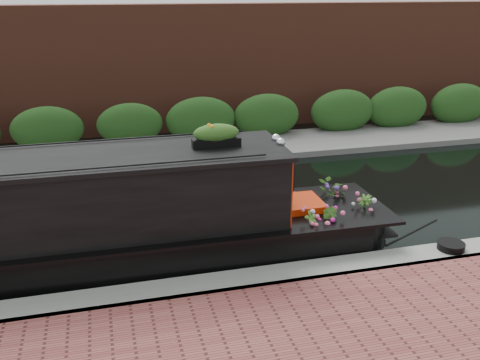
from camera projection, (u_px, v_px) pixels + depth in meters
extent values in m
plane|color=black|center=(146.00, 217.00, 11.09)|extent=(80.00, 80.00, 0.00)
cube|color=gray|center=(167.00, 303.00, 8.09)|extent=(40.00, 0.60, 0.50)
cube|color=#61615D|center=(132.00, 158.00, 14.90)|extent=(40.00, 2.40, 0.34)
cube|color=#1E4316|center=(130.00, 149.00, 15.72)|extent=(40.00, 1.10, 2.80)
cube|color=brown|center=(125.00, 132.00, 17.63)|extent=(40.00, 1.00, 8.00)
cube|color=black|center=(20.00, 203.00, 8.39)|extent=(8.46, 1.74, 1.24)
cube|color=black|center=(14.00, 164.00, 8.17)|extent=(8.60, 1.88, 0.07)
cube|color=red|center=(277.00, 180.00, 9.41)|extent=(0.08, 1.60, 1.24)
cube|color=black|center=(219.00, 200.00, 8.35)|extent=(0.83, 0.04, 0.50)
cube|color=red|center=(301.00, 212.00, 9.75)|extent=(0.75, 0.84, 0.46)
sphere|color=silver|center=(281.00, 142.00, 9.05)|extent=(0.16, 0.16, 0.16)
sphere|color=silver|center=(276.00, 138.00, 9.28)|extent=(0.16, 0.16, 0.16)
cube|color=black|center=(216.00, 142.00, 8.89)|extent=(0.81, 0.22, 0.14)
ellipsoid|color=orange|center=(216.00, 132.00, 8.83)|extent=(0.89, 0.23, 0.22)
imported|color=#386722|center=(311.00, 226.00, 9.13)|extent=(0.31, 0.26, 0.50)
imported|color=#386722|center=(331.00, 223.00, 9.20)|extent=(0.37, 0.38, 0.54)
imported|color=#386722|center=(333.00, 195.00, 10.32)|extent=(0.62, 0.56, 0.60)
imported|color=#386722|center=(364.00, 210.00, 9.72)|extent=(0.41, 0.41, 0.55)
imported|color=#386722|center=(285.00, 199.00, 10.22)|extent=(0.21, 0.30, 0.56)
cylinder|color=#826244|center=(376.00, 227.00, 10.30)|extent=(0.28, 0.34, 0.28)
cylinder|color=black|center=(451.00, 246.00, 9.19)|extent=(0.46, 0.46, 0.12)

